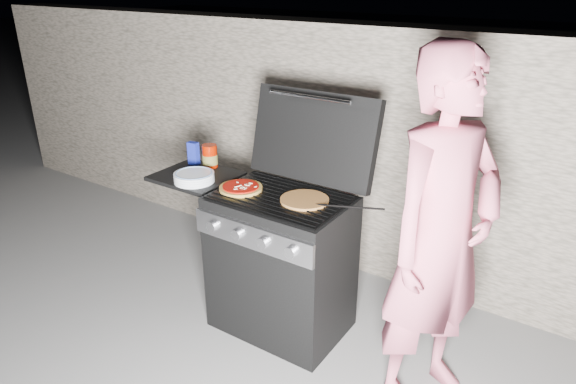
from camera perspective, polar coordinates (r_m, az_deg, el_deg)
The scene contains 10 objects.
ground at distance 3.46m, azimuth -0.71°, elevation -14.40°, with size 50.00×50.00×0.00m, color slate.
stone_wall at distance 3.85m, azimuth 8.08°, elevation 4.64°, with size 8.00×0.35×1.80m, color gray.
gas_grill at distance 3.33m, azimuth -4.33°, elevation -6.69°, with size 1.34×0.79×0.91m, color black, non-canonical shape.
pizza_topped at distance 3.09m, azimuth -5.27°, elevation 0.52°, with size 0.26×0.26×0.03m, color tan, non-canonical shape.
pizza_plain at distance 2.93m, azimuth 1.85°, elevation -0.88°, with size 0.28×0.28×0.02m, color #C38B45.
sauce_jar at distance 3.49m, azimuth -8.68°, elevation 3.99°, with size 0.10×0.10×0.15m, color #9D1500.
blue_carton at distance 3.55m, azimuth -10.46°, elevation 4.25°, with size 0.07×0.04×0.16m, color #162398.
plate_stack at distance 3.27m, azimuth -10.39°, elevation 1.62°, with size 0.25×0.25×0.06m, color white.
person at distance 2.58m, azimuth 16.60°, elevation -5.09°, with size 0.68×0.45×1.86m, color #B9546A.
tongs at distance 2.77m, azimuth 6.70°, elevation -1.71°, with size 0.01×0.01×0.42m, color black.
Camera 1 is at (1.55, -2.26, 2.12)m, focal length 32.00 mm.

